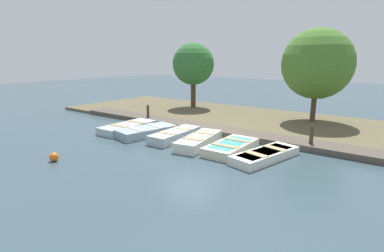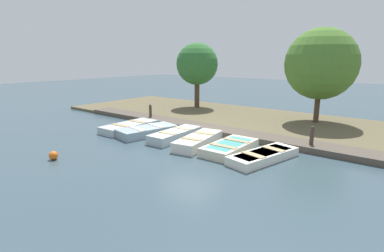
% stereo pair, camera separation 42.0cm
% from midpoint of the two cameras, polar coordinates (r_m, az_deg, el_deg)
% --- Properties ---
extents(ground_plane, '(80.00, 80.00, 0.00)m').
position_cam_midpoint_polar(ground_plane, '(13.83, 0.69, -2.32)').
color(ground_plane, '#384C56').
extents(shore_bank, '(8.00, 24.00, 0.17)m').
position_cam_midpoint_polar(shore_bank, '(17.93, 10.49, 1.25)').
color(shore_bank, brown).
rests_on(shore_bank, ground_plane).
extents(dock_walkway, '(1.24, 18.12, 0.25)m').
position_cam_midpoint_polar(dock_walkway, '(15.04, 4.36, -0.62)').
color(dock_walkway, '#51473D').
rests_on(dock_walkway, ground_plane).
extents(rowboat_0, '(3.04, 1.30, 0.38)m').
position_cam_midpoint_polar(rowboat_0, '(15.57, -11.08, -0.13)').
color(rowboat_0, '#B2BCC1').
rests_on(rowboat_0, ground_plane).
extents(rowboat_1, '(3.01, 1.79, 0.41)m').
position_cam_midpoint_polar(rowboat_1, '(14.45, -7.73, -0.93)').
color(rowboat_1, '#8C9EA8').
rests_on(rowboat_1, ground_plane).
extents(rowboat_2, '(2.87, 1.08, 0.43)m').
position_cam_midpoint_polar(rowboat_2, '(13.58, -2.33, -1.68)').
color(rowboat_2, '#B2BCC1').
rests_on(rowboat_2, ground_plane).
extents(rowboat_3, '(2.98, 1.43, 0.44)m').
position_cam_midpoint_polar(rowboat_3, '(12.61, 2.16, -2.80)').
color(rowboat_3, silver).
rests_on(rowboat_3, ground_plane).
extents(rowboat_4, '(2.65, 1.27, 0.37)m').
position_cam_midpoint_polar(rowboat_4, '(11.90, 8.21, -4.05)').
color(rowboat_4, beige).
rests_on(rowboat_4, ground_plane).
extents(rowboat_5, '(3.10, 1.64, 0.34)m').
position_cam_midpoint_polar(rowboat_5, '(11.19, 14.48, -5.53)').
color(rowboat_5, silver).
rests_on(rowboat_5, ground_plane).
extents(mooring_post_near, '(0.16, 0.16, 1.01)m').
position_cam_midpoint_polar(mooring_post_near, '(17.50, -7.24, 2.50)').
color(mooring_post_near, '#47382D').
rests_on(mooring_post_near, ground_plane).
extents(mooring_post_far, '(0.16, 0.16, 1.01)m').
position_cam_midpoint_polar(mooring_post_far, '(12.85, 22.71, -2.16)').
color(mooring_post_far, '#47382D').
rests_on(mooring_post_far, ground_plane).
extents(buoy, '(0.32, 0.32, 0.32)m').
position_cam_midpoint_polar(buoy, '(11.91, -23.98, -5.15)').
color(buoy, orange).
rests_on(buoy, ground_plane).
extents(park_tree_far_left, '(2.90, 2.90, 4.66)m').
position_cam_midpoint_polar(park_tree_far_left, '(21.30, 1.55, 11.67)').
color(park_tree_far_left, '#4C3828').
rests_on(park_tree_far_left, ground_plane).
extents(park_tree_left, '(3.76, 3.76, 5.19)m').
position_cam_midpoint_polar(park_tree_left, '(17.57, 23.99, 10.73)').
color(park_tree_left, '#4C3828').
rests_on(park_tree_left, ground_plane).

